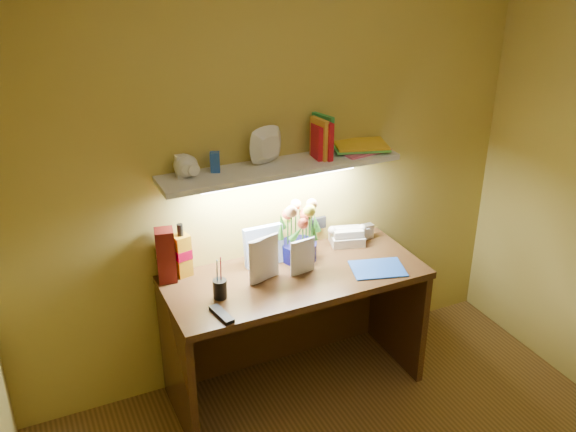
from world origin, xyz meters
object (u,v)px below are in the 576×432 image
at_px(desk, 295,332).
at_px(desk_clock, 366,232).
at_px(flower_bouquet, 299,230).
at_px(telephone, 347,235).
at_px(whisky_bottle, 182,250).

xyz_separation_m(desk, desk_clock, (0.56, 0.21, 0.42)).
distance_m(flower_bouquet, telephone, 0.36).
height_order(desk, whisky_bottle, whisky_bottle).
xyz_separation_m(telephone, desk_clock, (0.13, 0.01, -0.01)).
height_order(desk, telephone, telephone).
bearing_deg(desk, whisky_bottle, 155.35).
height_order(flower_bouquet, desk_clock, flower_bouquet).
bearing_deg(whisky_bottle, telephone, -3.24).
relative_size(desk_clock, whisky_bottle, 0.29).
bearing_deg(telephone, whisky_bottle, -167.33).
bearing_deg(desk_clock, flower_bouquet, -173.29).
height_order(flower_bouquet, telephone, flower_bouquet).
distance_m(flower_bouquet, whisky_bottle, 0.65).
relative_size(flower_bouquet, telephone, 1.85).
distance_m(desk, whisky_bottle, 0.80).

